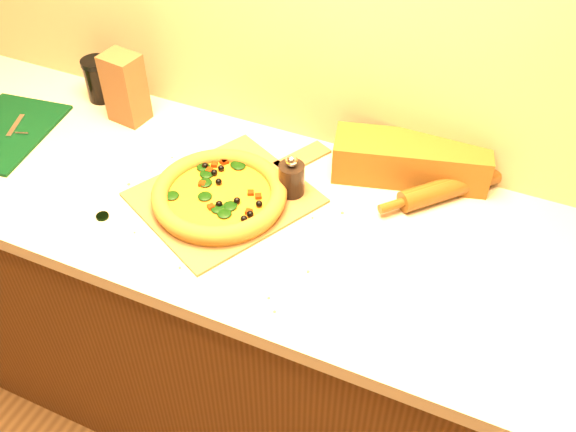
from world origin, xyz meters
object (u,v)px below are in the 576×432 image
object	(u,v)px
pizza_peel	(229,195)
pepper_grinder	(292,179)
dark_jar	(98,79)
pizza	(219,195)
cutting_board	(3,132)
rolling_pin	(450,188)

from	to	relation	value
pizza_peel	pepper_grinder	world-z (taller)	pepper_grinder
pizza_peel	dark_jar	size ratio (longest dim) A/B	4.37
pizza	dark_jar	xyz separation A→B (m)	(-0.55, 0.27, 0.04)
cutting_board	rolling_pin	xyz separation A→B (m)	(1.20, 0.25, 0.02)
pizza_peel	rolling_pin	world-z (taller)	rolling_pin
pizza_peel	cutting_board	distance (m)	0.70
pepper_grinder	cutting_board	bearing A→B (deg)	-173.41
pizza	cutting_board	xyz separation A→B (m)	(-0.70, 0.01, -0.02)
pizza_peel	cutting_board	xyz separation A→B (m)	(-0.70, -0.03, 0.00)
dark_jar	pizza	bearing A→B (deg)	-26.20
rolling_pin	dark_jar	xyz separation A→B (m)	(-1.06, 0.01, 0.04)
pizza	pepper_grinder	world-z (taller)	pepper_grinder
pizza	pepper_grinder	xyz separation A→B (m)	(0.15, 0.10, 0.02)
cutting_board	dark_jar	distance (m)	0.31
pepper_grinder	dark_jar	xyz separation A→B (m)	(-0.70, 0.17, 0.02)
pizza	rolling_pin	size ratio (longest dim) A/B	1.07
cutting_board	pepper_grinder	size ratio (longest dim) A/B	2.99
cutting_board	pepper_grinder	bearing A→B (deg)	-1.32
pizza_peel	dark_jar	world-z (taller)	dark_jar
pizza_peel	cutting_board	bearing A→B (deg)	-151.18
pepper_grinder	rolling_pin	xyz separation A→B (m)	(0.36, 0.15, -0.02)
rolling_pin	pepper_grinder	bearing A→B (deg)	-156.69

